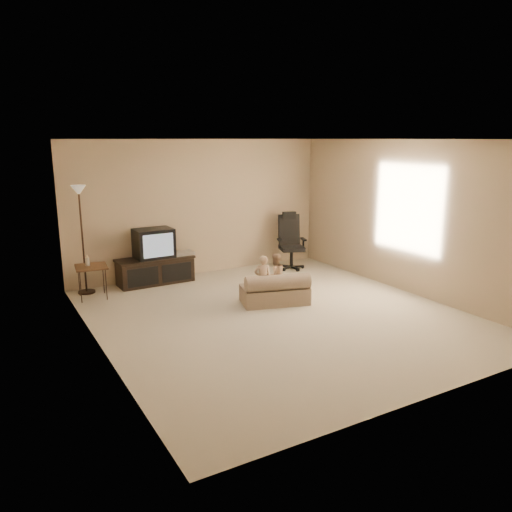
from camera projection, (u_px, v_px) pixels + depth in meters
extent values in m
plane|color=beige|center=(278.00, 315.00, 7.25)|extent=(5.50, 5.50, 0.00)
plane|color=white|center=(280.00, 139.00, 6.68)|extent=(5.50, 5.50, 0.00)
plane|color=tan|center=(200.00, 208.00, 9.29)|extent=(5.00, 0.00, 5.00)
plane|color=tan|center=(436.00, 277.00, 4.64)|extent=(5.00, 0.00, 5.00)
plane|color=tan|center=(96.00, 250.00, 5.76)|extent=(0.00, 5.50, 5.50)
plane|color=tan|center=(408.00, 217.00, 8.17)|extent=(0.00, 5.50, 5.50)
cube|color=black|center=(155.00, 272.00, 8.83)|extent=(1.32, 0.50, 0.42)
cube|color=black|center=(155.00, 259.00, 8.78)|extent=(1.35, 0.54, 0.04)
cube|color=black|center=(143.00, 277.00, 8.48)|extent=(0.54, 0.03, 0.32)
cube|color=black|center=(177.00, 272.00, 8.79)|extent=(0.54, 0.03, 0.32)
cube|color=black|center=(154.00, 243.00, 8.73)|extent=(0.66, 0.48, 0.51)
cube|color=silver|center=(158.00, 246.00, 8.53)|extent=(0.53, 0.02, 0.40)
cube|color=#BABABD|center=(183.00, 253.00, 8.98)|extent=(0.38, 0.27, 0.06)
cylinder|color=black|center=(291.00, 258.00, 9.78)|extent=(0.06, 0.06, 0.35)
cube|color=black|center=(292.00, 248.00, 9.73)|extent=(0.56, 0.56, 0.08)
cube|color=black|center=(289.00, 230.00, 9.86)|extent=(0.45, 0.28, 0.62)
cube|color=black|center=(289.00, 215.00, 9.79)|extent=(0.28, 0.17, 0.14)
cube|color=black|center=(280.00, 240.00, 9.65)|extent=(0.14, 0.25, 0.04)
cube|color=black|center=(303.00, 239.00, 9.74)|extent=(0.14, 0.25, 0.04)
cube|color=brown|center=(91.00, 267.00, 7.93)|extent=(0.53, 0.53, 0.03)
cylinder|color=black|center=(81.00, 287.00, 7.75)|extent=(0.01, 0.01, 0.53)
cylinder|color=black|center=(106.00, 284.00, 7.90)|extent=(0.01, 0.01, 0.53)
cylinder|color=black|center=(79.00, 281.00, 8.09)|extent=(0.01, 0.01, 0.53)
cylinder|color=black|center=(103.00, 278.00, 8.24)|extent=(0.01, 0.01, 0.53)
cylinder|color=beige|center=(87.00, 262.00, 7.93)|extent=(0.07, 0.07, 0.13)
cone|color=#FCE0A4|center=(87.00, 256.00, 7.91)|extent=(0.05, 0.05, 0.05)
cylinder|color=black|center=(87.00, 292.00, 8.31)|extent=(0.28, 0.28, 0.03)
cylinder|color=black|center=(83.00, 243.00, 8.12)|extent=(0.03, 0.03, 1.69)
cone|color=beige|center=(78.00, 190.00, 7.92)|extent=(0.24, 0.24, 0.16)
cube|color=gray|center=(275.00, 294.00, 7.79)|extent=(1.13, 0.81, 0.27)
cylinder|color=gray|center=(278.00, 283.00, 7.56)|extent=(1.03, 0.51, 0.24)
imported|color=tan|center=(263.00, 279.00, 7.78)|extent=(0.32, 0.26, 0.75)
imported|color=tan|center=(275.00, 276.00, 7.99)|extent=(0.36, 0.20, 0.73)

